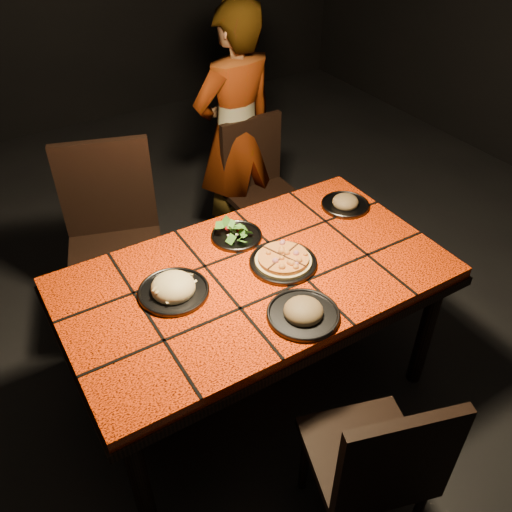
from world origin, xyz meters
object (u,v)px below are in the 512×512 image
dining_table (255,287)px  chair_far_left (113,231)px  plate_pizza (283,261)px  plate_pasta (173,288)px  diner (236,135)px  chair_far_right (260,182)px  chair_near (377,463)px

dining_table → chair_far_left: size_ratio=1.56×
plate_pizza → plate_pasta: size_ratio=1.09×
chair_far_left → diner: (0.91, 0.31, 0.17)m
chair_far_right → plate_pasta: bearing=-137.1°
chair_far_left → diner: size_ratio=0.68×
chair_near → plate_pasta: bearing=-53.2°
plate_pizza → plate_pasta: bearing=170.8°
chair_far_right → plate_pasta: size_ratio=3.10×
dining_table → diner: (0.55, 1.13, 0.10)m
dining_table → chair_far_left: 0.90m
chair_near → plate_pasta: (-0.32, 0.90, 0.26)m
chair_far_right → plate_pizza: size_ratio=2.84×
chair_far_right → plate_pizza: bearing=-116.6°
chair_far_right → diner: bearing=110.0°
chair_far_right → plate_pizza: 1.12m
chair_far_right → plate_pasta: (-0.96, -0.89, 0.27)m
chair_far_right → plate_pizza: chair_far_right is taller
chair_far_left → chair_far_right: chair_far_left is taller
diner → plate_pasta: diner is taller
diner → plate_pizza: 1.22m
chair_far_right → diner: size_ratio=0.58×
diner → plate_pizza: bearing=62.6°
plate_pizza → diner: bearing=69.7°
chair_near → chair_far_left: chair_far_left is taller
diner → plate_pizza: diner is taller
chair_near → diner: size_ratio=0.58×
diner → dining_table: bearing=56.8°
diner → plate_pizza: (-0.42, -1.14, -0.00)m
dining_table → diner: bearing=63.9°
diner → plate_pasta: size_ratio=5.38×
chair_far_left → plate_pizza: size_ratio=3.33×
chair_near → plate_pasta: size_ratio=3.11×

